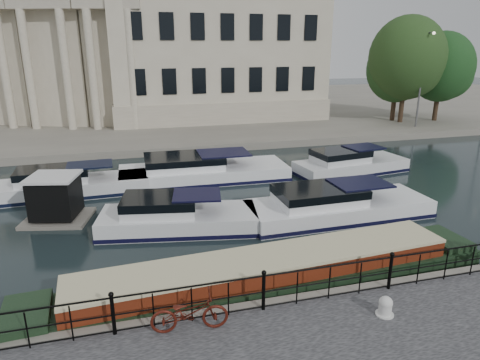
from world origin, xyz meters
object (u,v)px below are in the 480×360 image
mooring_bollard (385,306)px  harbour_hut (56,200)px  bicycle (189,313)px  narrowboat (268,279)px

mooring_bollard → harbour_hut: harbour_hut is taller
mooring_bollard → harbour_hut: size_ratio=0.17×
bicycle → harbour_hut: 11.04m
bicycle → narrowboat: (2.87, 2.12, -0.71)m
narrowboat → harbour_hut: harbour_hut is taller
harbour_hut → bicycle: bearing=-53.5°
bicycle → mooring_bollard: bearing=-92.9°
mooring_bollard → narrowboat: (-2.38, 2.89, -0.45)m
harbour_hut → narrowboat: bearing=-34.7°
bicycle → narrowboat: bicycle is taller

